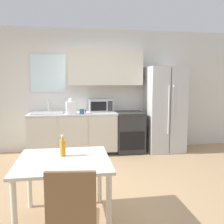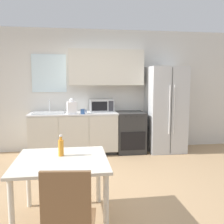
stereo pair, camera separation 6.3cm
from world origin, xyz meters
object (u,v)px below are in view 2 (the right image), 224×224
(refrigerator, at_px, (165,109))
(drink_bottle, at_px, (61,147))
(dining_chair_near, at_px, (68,217))
(coffee_mug, at_px, (83,111))
(microwave, at_px, (102,105))
(oven_range, at_px, (130,132))
(dining_table, at_px, (62,168))

(refrigerator, height_order, drink_bottle, refrigerator)
(dining_chair_near, bearing_deg, coffee_mug, 93.28)
(coffee_mug, bearing_deg, microwave, 39.15)
(refrigerator, xyz_separation_m, coffee_mug, (-1.83, -0.17, 0.01))
(oven_range, relative_size, dining_chair_near, 0.95)
(coffee_mug, distance_m, drink_bottle, 2.35)
(microwave, relative_size, drink_bottle, 2.15)
(coffee_mug, xyz_separation_m, dining_chair_near, (-0.22, -3.30, -0.41))
(dining_chair_near, bearing_deg, refrigerator, 66.57)
(dining_chair_near, distance_m, drink_bottle, 1.02)
(refrigerator, xyz_separation_m, dining_table, (-2.14, -2.62, -0.31))
(dining_table, xyz_separation_m, drink_bottle, (-0.01, 0.12, 0.20))
(coffee_mug, bearing_deg, dining_chair_near, -93.82)
(dining_table, bearing_deg, drink_bottle, 94.57)
(oven_range, relative_size, refrigerator, 0.47)
(microwave, xyz_separation_m, dining_table, (-0.73, -2.79, -0.40))
(dining_table, relative_size, dining_chair_near, 1.06)
(refrigerator, height_order, dining_chair_near, refrigerator)
(oven_range, xyz_separation_m, dining_table, (-1.35, -2.66, 0.18))
(microwave, distance_m, drink_bottle, 2.78)
(coffee_mug, bearing_deg, oven_range, 11.55)
(oven_range, height_order, dining_table, oven_range)
(oven_range, height_order, dining_chair_near, dining_chair_near)
(microwave, bearing_deg, dining_chair_near, -99.98)
(microwave, bearing_deg, drink_bottle, -105.51)
(oven_range, bearing_deg, coffee_mug, -168.45)
(refrigerator, relative_size, microwave, 3.62)
(microwave, height_order, drink_bottle, microwave)
(dining_table, bearing_deg, refrigerator, 50.80)
(dining_chair_near, relative_size, drink_bottle, 3.86)
(dining_table, distance_m, dining_chair_near, 0.86)
(refrigerator, height_order, microwave, refrigerator)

